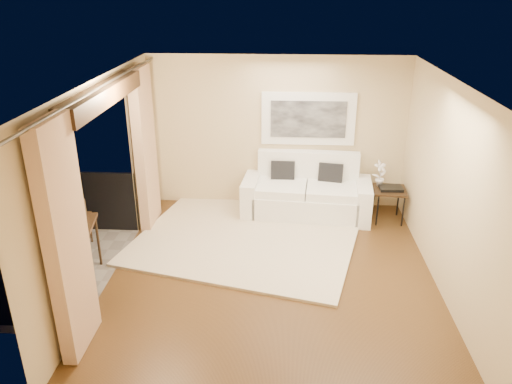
# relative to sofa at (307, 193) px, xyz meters

# --- Properties ---
(floor) EXTENTS (5.00, 5.00, 0.00)m
(floor) POSITION_rel_sofa_xyz_m (-0.54, -2.10, -0.37)
(floor) COLOR #533518
(floor) RESTS_ON ground
(room_shell) EXTENTS (5.00, 6.40, 5.00)m
(room_shell) POSITION_rel_sofa_xyz_m (-2.67, -2.10, 2.15)
(room_shell) COLOR white
(room_shell) RESTS_ON ground
(balcony) EXTENTS (1.81, 2.60, 1.17)m
(balcony) POSITION_rel_sofa_xyz_m (-3.85, -2.10, -0.20)
(balcony) COLOR #605B56
(balcony) RESTS_ON ground
(curtains) EXTENTS (0.16, 4.80, 2.64)m
(curtains) POSITION_rel_sofa_xyz_m (-2.65, -2.10, 0.96)
(curtains) COLOR tan
(curtains) RESTS_ON ground
(artwork) EXTENTS (1.62, 0.07, 0.92)m
(artwork) POSITION_rel_sofa_xyz_m (-0.01, 0.36, 1.25)
(artwork) COLOR white
(artwork) RESTS_ON room_shell
(rug) EXTENTS (3.96, 3.65, 0.04)m
(rug) POSITION_rel_sofa_xyz_m (-0.97, -1.00, -0.35)
(rug) COLOR beige
(rug) RESTS_ON floor
(sofa) EXTENTS (2.27, 1.12, 1.06)m
(sofa) POSITION_rel_sofa_xyz_m (0.00, 0.00, 0.00)
(sofa) COLOR white
(sofa) RESTS_ON floor
(side_table) EXTENTS (0.58, 0.58, 0.58)m
(side_table) POSITION_rel_sofa_xyz_m (1.39, -0.22, 0.15)
(side_table) COLOR black
(side_table) RESTS_ON floor
(tray) EXTENTS (0.39, 0.29, 0.05)m
(tray) POSITION_rel_sofa_xyz_m (1.40, -0.23, 0.23)
(tray) COLOR black
(tray) RESTS_ON side_table
(orchid) EXTENTS (0.29, 0.25, 0.45)m
(orchid) POSITION_rel_sofa_xyz_m (1.22, -0.09, 0.43)
(orchid) COLOR white
(orchid) RESTS_ON side_table
(bistro_table) EXTENTS (0.77, 0.77, 0.78)m
(bistro_table) POSITION_rel_sofa_xyz_m (-3.31, -2.22, 0.33)
(bistro_table) COLOR black
(bistro_table) RESTS_ON balcony
(balcony_chair_far) EXTENTS (0.49, 0.50, 1.06)m
(balcony_chair_far) POSITION_rel_sofa_xyz_m (-3.63, -1.57, 0.25)
(balcony_chair_far) COLOR black
(balcony_chair_far) RESTS_ON balcony
(balcony_chair_near) EXTENTS (0.52, 0.53, 1.08)m
(balcony_chair_near) POSITION_rel_sofa_xyz_m (-3.36, -2.11, 0.25)
(balcony_chair_near) COLOR black
(balcony_chair_near) RESTS_ON balcony
(ice_bucket) EXTENTS (0.18, 0.18, 0.20)m
(ice_bucket) POSITION_rel_sofa_xyz_m (-3.47, -2.11, 0.51)
(ice_bucket) COLOR silver
(ice_bucket) RESTS_ON bistro_table
(candle) EXTENTS (0.06, 0.06, 0.07)m
(candle) POSITION_rel_sofa_xyz_m (-3.30, -2.07, 0.45)
(candle) COLOR red
(candle) RESTS_ON bistro_table
(vase) EXTENTS (0.04, 0.04, 0.18)m
(vase) POSITION_rel_sofa_xyz_m (-3.30, -2.39, 0.50)
(vase) COLOR silver
(vase) RESTS_ON bistro_table
(glass_a) EXTENTS (0.06, 0.06, 0.12)m
(glass_a) POSITION_rel_sofa_xyz_m (-3.14, -2.28, 0.47)
(glass_a) COLOR silver
(glass_a) RESTS_ON bistro_table
(glass_b) EXTENTS (0.06, 0.06, 0.12)m
(glass_b) POSITION_rel_sofa_xyz_m (-3.14, -2.20, 0.47)
(glass_b) COLOR silver
(glass_b) RESTS_ON bistro_table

